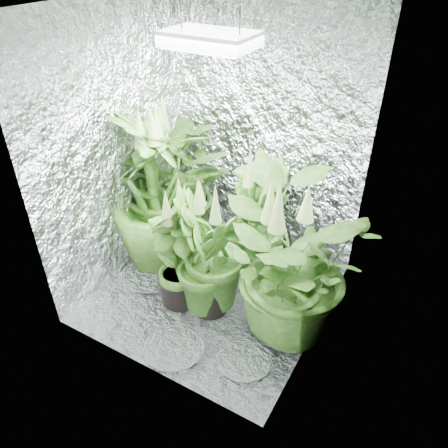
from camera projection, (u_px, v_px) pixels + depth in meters
ground at (214, 293)px, 3.35m from camera, size 1.60×1.60×0.00m
walls at (212, 177)px, 2.79m from camera, size 1.62×1.62×2.00m
ceiling at (209, 3)px, 2.22m from camera, size 1.60×1.60×0.01m
grow_lamp at (210, 40)px, 2.32m from camera, size 0.50×0.30×0.22m
plant_a at (171, 181)px, 3.56m from camera, size 1.31×1.31×1.27m
plant_b at (262, 209)px, 3.51m from camera, size 0.66×0.66×0.97m
plant_c at (258, 222)px, 3.31m from camera, size 0.58×0.58×1.01m
plant_d at (155, 194)px, 3.32m from camera, size 0.99×0.99×1.37m
plant_e at (288, 270)px, 2.71m from camera, size 1.03×1.03×1.18m
plant_f at (178, 253)px, 3.05m from camera, size 0.60×0.60×0.98m
plant_g at (209, 256)px, 2.94m from camera, size 0.59×0.59×1.04m
circulation_fan at (319, 257)px, 3.47m from camera, size 0.18×0.31×0.36m
plant_label at (184, 273)px, 3.08m from camera, size 0.06×0.05×0.09m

